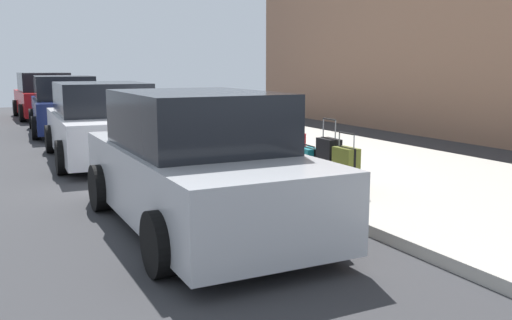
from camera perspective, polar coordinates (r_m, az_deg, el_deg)
The scene contains 14 objects.
ground_plane at distance 10.42m, azimuth -3.66°, elevation -1.31°, with size 40.00×40.00×0.00m, color #333335.
sidewalk_curb at distance 11.59m, azimuth 7.79°, elevation 0.09°, with size 18.00×5.00×0.14m, color #ADA89E.
suitcase_olive_0 at distance 8.23m, azimuth 9.17°, elevation -1.00°, with size 0.42×0.22×0.89m.
suitcase_black_1 at distance 8.70m, azimuth 7.44°, elevation -0.16°, with size 0.42×0.24×1.04m.
suitcase_teal_2 at distance 9.15m, azimuth 5.44°, elevation -0.34°, with size 0.41×0.27×0.56m.
suitcase_red_3 at distance 9.61m, azimuth 3.74°, elevation 0.75°, with size 0.45×0.28×0.98m.
suitcase_navy_4 at distance 10.11m, azimuth 2.40°, elevation 1.16°, with size 0.41×0.26×0.91m.
suitcase_silver_5 at distance 10.58m, azimuth 1.00°, elevation 1.79°, with size 0.43×0.21×1.08m.
fire_hydrant at distance 11.18m, azimuth -0.94°, elevation 2.42°, with size 0.39×0.21×0.82m.
bollard_post at distance 11.63m, azimuth -2.83°, elevation 2.74°, with size 0.15×0.15×0.88m, color #333338.
parked_car_silver_0 at distance 6.79m, azimuth -6.07°, elevation -0.54°, with size 4.41×2.04×1.67m.
parked_car_white_1 at distance 12.22m, azimuth -15.49°, elevation 3.59°, with size 4.70×2.27×1.63m.
parked_car_navy_2 at distance 17.61m, azimuth -19.01°, elevation 5.23°, with size 4.80×2.18×1.68m.
parked_car_red_3 at distance 22.91m, azimuth -20.84°, elevation 6.05°, with size 4.36×2.13×1.72m.
Camera 1 is at (-9.42, 3.98, 1.97)m, focal length 39.06 mm.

